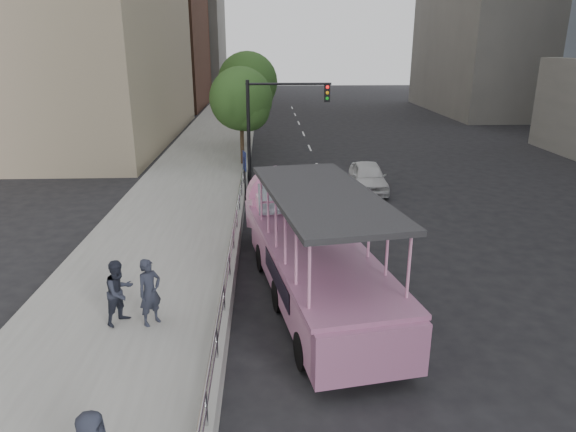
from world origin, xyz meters
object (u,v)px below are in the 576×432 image
(duck_boat, at_px, (308,249))
(pedestrian_mid, at_px, (120,292))
(car, at_px, (368,177))
(street_tree_far, at_px, (249,84))
(parking_sign, at_px, (245,172))
(traffic_signal, at_px, (272,115))
(street_tree_near, at_px, (243,101))
(pedestrian_near, at_px, (150,292))

(duck_boat, xyz_separation_m, pedestrian_mid, (-4.77, -2.26, -0.11))
(car, distance_m, street_tree_far, 13.02)
(car, xyz_separation_m, parking_sign, (-5.88, -2.64, 0.92))
(traffic_signal, xyz_separation_m, street_tree_near, (-1.60, 3.43, 0.32))
(duck_boat, xyz_separation_m, car, (3.80, 10.53, -0.54))
(pedestrian_near, xyz_separation_m, street_tree_far, (1.79, 23.85, 3.16))
(duck_boat, distance_m, street_tree_near, 15.90)
(pedestrian_mid, height_order, street_tree_near, street_tree_near)
(pedestrian_mid, relative_size, street_tree_near, 0.29)
(duck_boat, height_order, pedestrian_mid, duck_boat)
(duck_boat, bearing_deg, pedestrian_mid, -154.64)
(traffic_signal, xyz_separation_m, street_tree_far, (-1.40, 9.43, 0.81))
(car, relative_size, street_tree_near, 0.71)
(street_tree_near, relative_size, street_tree_far, 0.89)
(car, relative_size, traffic_signal, 0.78)
(pedestrian_mid, height_order, traffic_signal, traffic_signal)
(traffic_signal, bearing_deg, duck_boat, -86.09)
(street_tree_near, xyz_separation_m, street_tree_far, (0.20, 6.00, 0.49))
(street_tree_near, bearing_deg, traffic_signal, -65.02)
(pedestrian_mid, height_order, street_tree_far, street_tree_far)
(street_tree_far, bearing_deg, pedestrian_near, -94.29)
(duck_boat, xyz_separation_m, pedestrian_near, (-4.01, -2.36, -0.08))
(duck_boat, bearing_deg, street_tree_far, 95.90)
(parking_sign, distance_m, street_tree_far, 13.88)
(car, distance_m, street_tree_near, 8.55)
(pedestrian_near, bearing_deg, parking_sign, 32.21)
(pedestrian_near, bearing_deg, street_tree_far, 38.58)
(parking_sign, height_order, street_tree_near, street_tree_near)
(street_tree_near, bearing_deg, pedestrian_near, -95.09)
(pedestrian_near, distance_m, parking_sign, 10.43)
(car, relative_size, street_tree_far, 0.63)
(pedestrian_mid, xyz_separation_m, street_tree_far, (2.54, 23.76, 3.19))
(traffic_signal, height_order, street_tree_far, street_tree_far)
(parking_sign, bearing_deg, car, 24.21)
(pedestrian_near, relative_size, parking_sign, 0.67)
(pedestrian_near, relative_size, street_tree_near, 0.30)
(car, height_order, parking_sign, parking_sign)
(parking_sign, xyz_separation_m, traffic_signal, (1.26, 4.18, 1.89))
(car, xyz_separation_m, pedestrian_mid, (-8.56, -12.79, 0.43))
(duck_boat, distance_m, traffic_signal, 12.31)
(pedestrian_near, distance_m, street_tree_near, 18.12)
(street_tree_near, bearing_deg, pedestrian_mid, -97.52)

